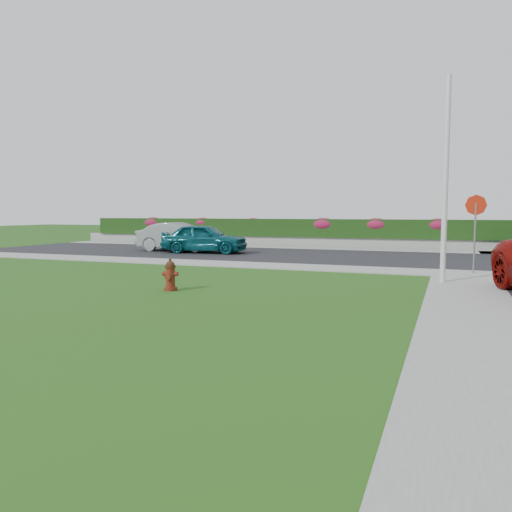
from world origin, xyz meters
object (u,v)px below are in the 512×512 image
at_px(fire_hydrant, 170,275).
at_px(sedan_silver, 179,237).
at_px(utility_pole, 446,181).
at_px(sedan_teal, 205,238).
at_px(stop_sign, 476,214).

distance_m(fire_hydrant, sedan_silver, 13.37).
distance_m(sedan_silver, utility_pole, 15.46).
xyz_separation_m(sedan_teal, utility_pole, (11.56, -7.10, 2.24)).
xyz_separation_m(utility_pole, stop_sign, (0.96, 2.71, -0.98)).
xyz_separation_m(fire_hydrant, stop_sign, (7.80, 6.84, 1.64)).
distance_m(sedan_teal, stop_sign, 13.32).
height_order(sedan_silver, utility_pole, utility_pole).
relative_size(fire_hydrant, sedan_teal, 0.20).
bearing_deg(sedan_teal, utility_pole, -128.14).
height_order(sedan_silver, stop_sign, stop_sign).
distance_m(utility_pole, stop_sign, 3.04).
xyz_separation_m(fire_hydrant, sedan_silver, (-6.45, 11.70, 0.39)).
bearing_deg(fire_hydrant, stop_sign, 31.79).
distance_m(sedan_teal, sedan_silver, 1.80).
relative_size(fire_hydrant, stop_sign, 0.31).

